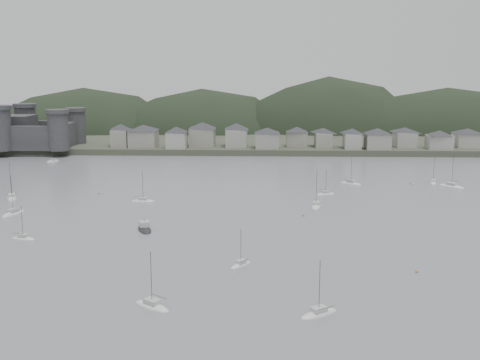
{
  "coord_description": "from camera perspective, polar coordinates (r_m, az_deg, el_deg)",
  "views": [
    {
      "loc": [
        6.99,
        -117.39,
        42.32
      ],
      "look_at": [
        0.0,
        75.0,
        6.0
      ],
      "focal_mm": 44.2,
      "sensor_mm": 36.0,
      "label": 1
    }
  ],
  "objects": [
    {
      "name": "forested_ridge",
      "position": [
        390.5,
        1.75,
        2.79
      ],
      "size": [
        851.55,
        103.94,
        102.57
      ],
      "color": "black",
      "rests_on": "ground"
    },
    {
      "name": "moored_fleet",
      "position": [
        175.68,
        -4.67,
        -3.23
      ],
      "size": [
        254.88,
        177.79,
        13.51
      ],
      "color": "silver",
      "rests_on": "ground"
    },
    {
      "name": "mooring_buoys",
      "position": [
        174.41,
        5.35,
        -3.36
      ],
      "size": [
        175.95,
        98.64,
        0.7
      ],
      "color": "#B07B3A",
      "rests_on": "ground"
    },
    {
      "name": "motor_launch_far",
      "position": [
        159.91,
        -9.2,
        -4.7
      ],
      "size": [
        6.24,
        9.65,
        4.15
      ],
      "rotation": [
        0.0,
        0.0,
        3.5
      ],
      "color": "black",
      "rests_on": "ground"
    },
    {
      "name": "ground",
      "position": [
        124.99,
        -1.26,
        -9.11
      ],
      "size": [
        900.0,
        900.0,
        0.0
      ],
      "primitive_type": "plane",
      "color": "slate",
      "rests_on": "ground"
    },
    {
      "name": "far_shore_land",
      "position": [
        414.47,
        1.11,
        5.03
      ],
      "size": [
        900.0,
        250.0,
        3.0
      ],
      "primitive_type": "cube",
      "color": "#383D2D",
      "rests_on": "ground"
    },
    {
      "name": "sailboat_lead",
      "position": [
        233.71,
        18.14,
        -0.24
      ],
      "size": [
        4.16,
        7.9,
        10.32
      ],
      "rotation": [
        0.0,
        0.0,
        2.9
      ],
      "color": "silver",
      "rests_on": "ground"
    },
    {
      "name": "castle",
      "position": [
        324.71,
        -21.02,
        4.43
      ],
      "size": [
        66.0,
        43.0,
        20.0
      ],
      "color": "#333336",
      "rests_on": "far_shore_land"
    },
    {
      "name": "waterfront_town",
      "position": [
        305.74,
        10.29,
        4.19
      ],
      "size": [
        451.48,
        28.46,
        12.92
      ],
      "color": "gray",
      "rests_on": "far_shore_land"
    }
  ]
}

